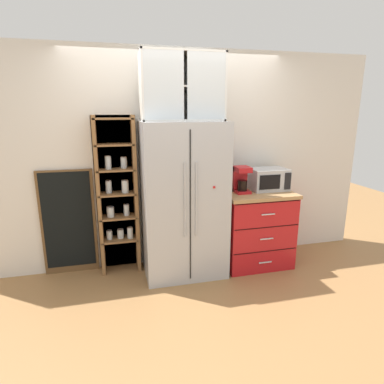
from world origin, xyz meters
TOP-DOWN VIEW (x-y plane):
  - ground_plane at (0.00, 0.00)m, footprint 10.67×10.67m
  - wall_back_cream at (0.00, 0.40)m, footprint 4.97×0.10m
  - refrigerator at (0.00, 0.02)m, footprint 0.91×0.67m
  - pantry_shelf_column at (-0.72, 0.29)m, footprint 0.49×0.27m
  - counter_cabinet at (0.90, 0.03)m, footprint 0.84×0.66m
  - microwave at (1.07, 0.08)m, footprint 0.44×0.33m
  - coffee_maker at (0.70, 0.04)m, footprint 0.17×0.20m
  - mug_sage at (0.90, -0.03)m, footprint 0.12×0.09m
  - bottle_clear at (0.54, 0.08)m, footprint 0.06×0.06m
  - upper_cabinet at (0.00, 0.07)m, footprint 0.88×0.32m
  - chalkboard_menu at (-1.29, 0.33)m, footprint 0.60×0.04m

SIDE VIEW (x-z plane):
  - ground_plane at x=0.00m, z-range 0.00..0.00m
  - counter_cabinet at x=0.90m, z-range 0.00..0.92m
  - chalkboard_menu at x=-1.29m, z-range 0.00..1.23m
  - refrigerator at x=0.00m, z-range 0.00..1.75m
  - pantry_shelf_column at x=-0.72m, z-range 0.02..1.83m
  - mug_sage at x=0.90m, z-range 0.92..1.00m
  - bottle_clear at x=0.54m, z-range 0.90..1.18m
  - microwave at x=1.07m, z-range 0.92..1.18m
  - coffee_maker at x=0.70m, z-range 0.92..1.23m
  - wall_back_cream at x=0.00m, z-range 0.00..2.55m
  - upper_cabinet at x=0.00m, z-range 1.75..2.45m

